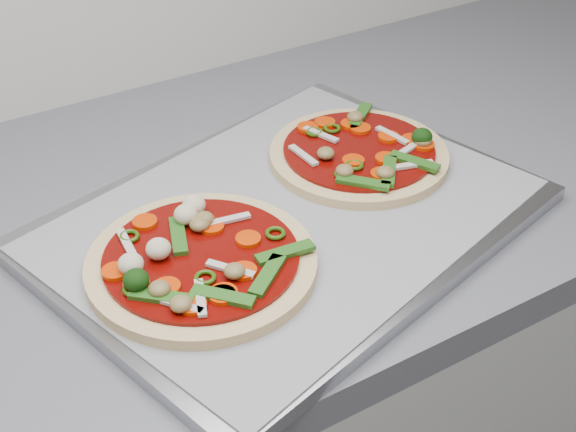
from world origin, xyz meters
TOP-DOWN VIEW (x-y plane):
  - base_cabinet at (0.00, 1.30)m, footprint 3.60×0.60m
  - countertop at (0.00, 1.30)m, footprint 3.60×0.60m
  - baking_tray at (-0.12, 1.22)m, footprint 0.57×0.48m
  - parchment at (-0.12, 1.22)m, footprint 0.55×0.46m
  - pizza_left at (-0.24, 1.18)m, footprint 0.26×0.26m
  - pizza_right at (0.00, 1.26)m, footprint 0.26×0.26m

SIDE VIEW (x-z plane):
  - base_cabinet at x=0.00m, z-range 0.00..0.86m
  - countertop at x=0.00m, z-range 0.86..0.90m
  - baking_tray at x=-0.12m, z-range 0.90..0.92m
  - parchment at x=-0.12m, z-range 0.92..0.92m
  - pizza_right at x=0.00m, z-range 0.91..0.94m
  - pizza_left at x=-0.24m, z-range 0.91..0.95m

